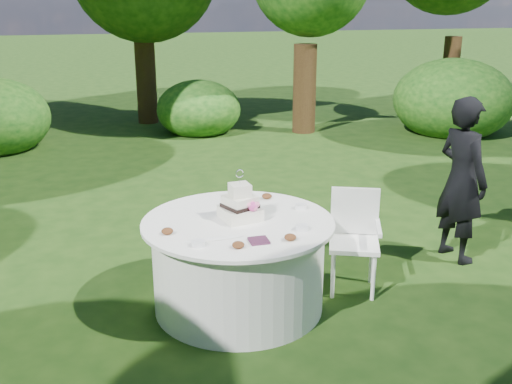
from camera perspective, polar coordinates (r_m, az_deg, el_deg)
ground at (r=5.15m, az=-1.64°, el=-10.77°), size 80.00×80.00×0.00m
napkins at (r=4.42m, az=0.27°, el=-4.65°), size 0.14×0.14×0.02m
feather_plume at (r=4.46m, az=-4.17°, el=-4.49°), size 0.48×0.07×0.01m
guest at (r=6.09m, az=19.01°, el=1.10°), size 0.49×0.65×1.62m
table at (r=4.98m, az=-1.68°, el=-6.85°), size 1.56×1.56×0.77m
cake at (r=4.82m, az=-1.50°, el=-1.33°), size 0.34×0.34×0.42m
chair at (r=5.33m, az=9.33°, el=-3.81°), size 0.55×0.55×0.89m
votives at (r=4.68m, az=1.30°, el=-3.15°), size 1.08×0.67×0.04m
petal_cups at (r=4.65m, az=-1.39°, el=-3.22°), size 1.05×1.10×0.05m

